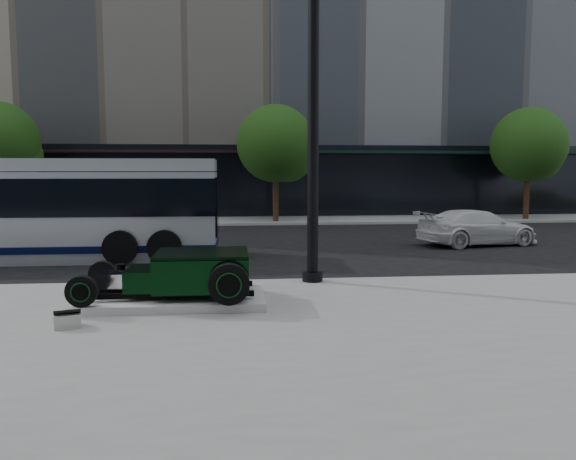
{
  "coord_description": "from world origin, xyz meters",
  "views": [
    {
      "loc": [
        -1.15,
        -14.61,
        2.58
      ],
      "look_at": [
        0.16,
        -1.56,
        1.2
      ],
      "focal_mm": 35.0,
      "sensor_mm": 36.0,
      "label": 1
    }
  ],
  "objects": [
    {
      "name": "display_plinth",
      "position": [
        -2.26,
        -4.13,
        0.2
      ],
      "size": [
        3.4,
        1.8,
        0.15
      ],
      "primitive_type": "cube",
      "color": "silver",
      "rests_on": "sidewalk_near"
    },
    {
      "name": "info_plaque",
      "position": [
        -3.75,
        -5.65,
        0.24
      ],
      "size": [
        0.47,
        0.4,
        0.31
      ],
      "color": "silver",
      "rests_on": "sidewalk_near"
    },
    {
      "name": "street_trees",
      "position": [
        1.15,
        13.07,
        3.77
      ],
      "size": [
        29.8,
        3.8,
        5.7
      ],
      "color": "black",
      "rests_on": "sidewalk_far"
    },
    {
      "name": "transit_bus",
      "position": [
        -7.61,
        2.37,
        1.49
      ],
      "size": [
        12.12,
        2.88,
        2.92
      ],
      "color": "silver",
      "rests_on": "ground"
    },
    {
      "name": "sidewalk_far",
      "position": [
        0.0,
        14.0,
        0.06
      ],
      "size": [
        70.0,
        4.0,
        0.12
      ],
      "primitive_type": "cube",
      "color": "gray",
      "rests_on": "ground"
    },
    {
      "name": "hot_rod",
      "position": [
        -1.93,
        -4.13,
        0.7
      ],
      "size": [
        3.22,
        2.0,
        0.81
      ],
      "color": "black",
      "rests_on": "display_plinth"
    },
    {
      "name": "white_sedan",
      "position": [
        7.37,
        4.12,
        0.62
      ],
      "size": [
        4.54,
        2.56,
        1.24
      ],
      "primitive_type": "imported",
      "rotation": [
        0.0,
        0.0,
        1.77
      ],
      "color": "white",
      "rests_on": "ground"
    },
    {
      "name": "ground",
      "position": [
        0.0,
        0.0,
        0.0
      ],
      "size": [
        120.0,
        120.0,
        0.0
      ],
      "primitive_type": "plane",
      "color": "black",
      "rests_on": "ground"
    },
    {
      "name": "lamppost",
      "position": [
        0.63,
        -2.32,
        3.95
      ],
      "size": [
        0.46,
        0.46,
        8.3
      ],
      "color": "black",
      "rests_on": "sidewalk_near"
    }
  ]
}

